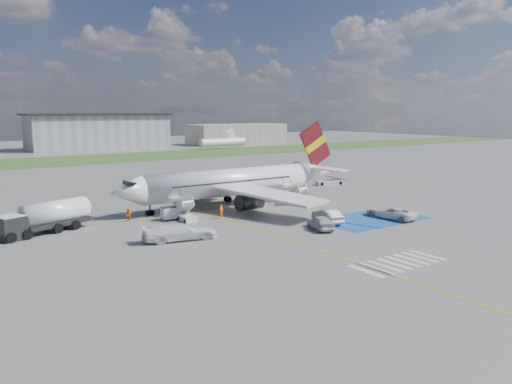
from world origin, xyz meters
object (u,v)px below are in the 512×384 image
(belt_loader, at_px, (330,182))
(gpu_cart, at_px, (170,214))
(airliner, at_px, (237,182))
(van_white_a, at_px, (391,211))
(car_silver_a, at_px, (320,222))
(fuel_tanker, at_px, (46,220))
(van_white_b, at_px, (180,229))
(car_silver_b, at_px, (327,216))

(belt_loader, bearing_deg, gpu_cart, -148.87)
(airliner, distance_m, van_white_a, 22.10)
(car_silver_a, relative_size, van_white_a, 0.91)
(fuel_tanker, bearing_deg, van_white_b, -63.73)
(car_silver_a, bearing_deg, belt_loader, -115.68)
(belt_loader, bearing_deg, airliner, -149.16)
(airliner, height_order, gpu_cart, airliner)
(car_silver_a, bearing_deg, van_white_b, 1.73)
(fuel_tanker, height_order, van_white_a, fuel_tanker)
(van_white_a, bearing_deg, car_silver_b, -21.47)
(gpu_cart, height_order, car_silver_b, car_silver_b)
(car_silver_b, xyz_separation_m, van_white_a, (8.44, -2.65, 0.13))
(airliner, bearing_deg, gpu_cart, -163.71)
(fuel_tanker, height_order, car_silver_b, fuel_tanker)
(fuel_tanker, height_order, gpu_cart, fuel_tanker)
(airliner, bearing_deg, belt_loader, 15.43)
(gpu_cart, bearing_deg, fuel_tanker, 174.75)
(airliner, distance_m, car_silver_a, 18.51)
(gpu_cart, xyz_separation_m, belt_loader, (37.24, 10.48, -0.34))
(airliner, xyz_separation_m, fuel_tanker, (-26.77, -1.92, -1.93))
(fuel_tanker, height_order, belt_loader, fuel_tanker)
(airliner, relative_size, car_silver_b, 7.19)
(belt_loader, relative_size, van_white_b, 0.96)
(airliner, height_order, car_silver_b, airliner)
(car_silver_b, bearing_deg, fuel_tanker, -12.53)
(gpu_cart, distance_m, car_silver_a, 19.02)
(gpu_cart, distance_m, belt_loader, 38.69)
(gpu_cart, bearing_deg, van_white_a, -31.54)
(airliner, bearing_deg, fuel_tanker, -175.90)
(gpu_cart, bearing_deg, belt_loader, 17.30)
(fuel_tanker, xyz_separation_m, gpu_cart, (14.33, -1.72, -0.72))
(van_white_b, bearing_deg, car_silver_a, -96.20)
(airliner, bearing_deg, van_white_b, -139.73)
(gpu_cart, relative_size, car_silver_b, 0.40)
(airliner, relative_size, belt_loader, 6.44)
(car_silver_a, xyz_separation_m, van_white_b, (-15.49, 4.91, 0.36))
(airliner, xyz_separation_m, gpu_cart, (-12.44, -3.64, -2.64))
(airliner, xyz_separation_m, belt_loader, (24.80, 6.84, -2.98))
(gpu_cart, distance_m, van_white_b, 10.37)
(car_silver_b, bearing_deg, van_white_a, 176.12)
(gpu_cart, xyz_separation_m, van_white_b, (-3.41, -9.79, 0.42))
(airliner, distance_m, belt_loader, 25.90)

